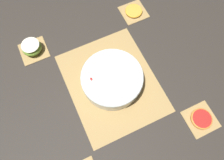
{
  "coord_description": "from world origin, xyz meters",
  "views": [
    {
      "loc": [
        0.31,
        -0.15,
        0.89
      ],
      "look_at": [
        0.0,
        0.0,
        0.03
      ],
      "focal_mm": 35.0,
      "sensor_mm": 36.0,
      "label": 1
    }
  ],
  "objects_px": {
    "apple_half": "(32,47)",
    "orange_slice_whole": "(134,11)",
    "fruit_salad_bowl": "(112,79)",
    "grapefruit_slice": "(202,119)"
  },
  "relations": [
    {
      "from": "apple_half",
      "to": "orange_slice_whole",
      "type": "bearing_deg",
      "value": 90.0
    },
    {
      "from": "fruit_salad_bowl",
      "to": "apple_half",
      "type": "height_order",
      "value": "fruit_salad_bowl"
    },
    {
      "from": "apple_half",
      "to": "fruit_salad_bowl",
      "type": "bearing_deg",
      "value": 41.19
    },
    {
      "from": "orange_slice_whole",
      "to": "grapefruit_slice",
      "type": "height_order",
      "value": "grapefruit_slice"
    },
    {
      "from": "fruit_salad_bowl",
      "to": "orange_slice_whole",
      "type": "height_order",
      "value": "fruit_salad_bowl"
    },
    {
      "from": "orange_slice_whole",
      "to": "grapefruit_slice",
      "type": "distance_m",
      "value": 0.6
    },
    {
      "from": "grapefruit_slice",
      "to": "apple_half",
      "type": "bearing_deg",
      "value": -138.97
    },
    {
      "from": "fruit_salad_bowl",
      "to": "apple_half",
      "type": "relative_size",
      "value": 2.96
    },
    {
      "from": "apple_half",
      "to": "orange_slice_whole",
      "type": "distance_m",
      "value": 0.52
    },
    {
      "from": "fruit_salad_bowl",
      "to": "grapefruit_slice",
      "type": "distance_m",
      "value": 0.4
    }
  ]
}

